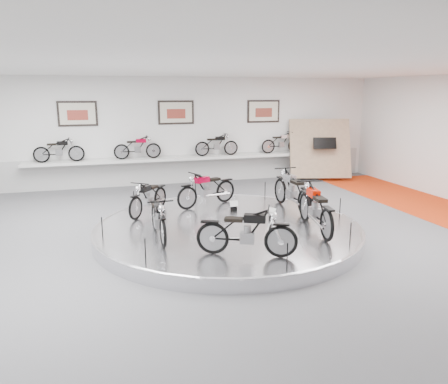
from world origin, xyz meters
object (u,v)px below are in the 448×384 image
object	(u,v)px
bike_b	(207,189)
bike_c	(148,197)
bike_a	(292,190)
display_platform	(228,230)
bike_f	(315,208)
shelf	(178,159)
bike_e	(246,232)
bike_d	(158,217)

from	to	relation	value
bike_b	bike_c	xyz separation A→B (m)	(-1.68, -0.37, -0.04)
bike_a	bike_b	bearing A→B (deg)	62.31
display_platform	bike_f	xyz separation A→B (m)	(1.79, -1.02, 0.70)
bike_f	display_platform	bearing A→B (deg)	68.64
shelf	bike_e	world-z (taller)	bike_e
bike_d	bike_f	distance (m)	3.57
bike_c	bike_d	xyz separation A→B (m)	(-0.02, -2.03, 0.01)
display_platform	bike_e	world-z (taller)	bike_e
shelf	bike_b	xyz separation A→B (m)	(-0.05, -4.52, -0.21)
shelf	bike_f	size ratio (longest dim) A/B	5.89
bike_c	bike_a	bearing A→B (deg)	117.65
display_platform	shelf	bearing A→B (deg)	90.00
display_platform	bike_b	bearing A→B (deg)	91.38
bike_e	shelf	bearing A→B (deg)	113.48
bike_a	bike_f	size ratio (longest dim) A/B	1.00
bike_c	display_platform	bearing A→B (deg)	86.76
bike_b	bike_f	world-z (taller)	bike_f
shelf	bike_c	distance (m)	5.19
shelf	bike_d	size ratio (longest dim) A/B	6.91
bike_c	shelf	bearing A→B (deg)	-161.45
bike_d	bike_b	bearing A→B (deg)	144.42
shelf	bike_a	world-z (taller)	bike_a
bike_e	bike_a	bearing A→B (deg)	76.61
display_platform	bike_c	distance (m)	2.37
bike_a	bike_f	bearing A→B (deg)	170.38
display_platform	bike_f	distance (m)	2.18
bike_b	bike_d	size ratio (longest dim) A/B	1.05
bike_e	bike_b	bearing A→B (deg)	112.13
bike_a	bike_b	xyz separation A→B (m)	(-2.11, 1.06, -0.06)
display_platform	bike_d	bearing A→B (deg)	-163.35
shelf	bike_d	bearing A→B (deg)	-104.17
shelf	bike_c	world-z (taller)	bike_c
bike_e	bike_f	distance (m)	2.31
bike_b	bike_d	xyz separation A→B (m)	(-1.70, -2.40, -0.03)
bike_e	bike_d	bearing A→B (deg)	158.62
bike_a	bike_d	distance (m)	4.05
bike_e	bike_f	world-z (taller)	bike_f
bike_c	bike_e	size ratio (longest dim) A/B	0.92
display_platform	bike_c	bearing A→B (deg)	138.80
bike_c	bike_f	distance (m)	4.33
bike_f	bike_c	bearing A→B (deg)	62.65
shelf	bike_e	bearing A→B (deg)	-91.77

